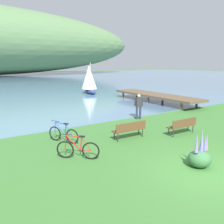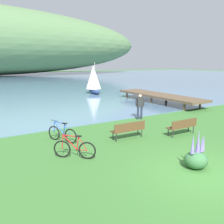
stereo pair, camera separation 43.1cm
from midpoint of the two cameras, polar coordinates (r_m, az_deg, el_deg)
The scene contains 10 objects.
ground_plane at distance 9.15m, azimuth 22.27°, elevation -13.62°, with size 200.00×200.00×0.00m, color #3D7533.
bay_water at distance 53.32m, azimuth -24.26°, elevation 6.76°, with size 180.00×80.00×0.04m, color #5B7F9E.
park_bench_near_camera at distance 13.14m, azimuth 17.54°, elevation -3.15°, with size 1.81×0.50×0.88m.
park_bench_further_along at distance 11.97m, azimuth 5.05°, elevation -4.08°, with size 1.81×0.54×0.88m.
bicycle_leaning_near_bench at distance 9.69m, azimuth -7.78°, elevation -8.80°, with size 1.38×1.21×1.01m.
bicycle_beside_path at distance 11.77m, azimuth -10.91°, elevation -5.16°, with size 0.91×1.58×1.01m.
person_at_shoreline at distance 16.07m, azimuth 7.52°, elevation 1.65°, with size 0.57×0.35×1.71m.
echium_bush_closest_to_camera at distance 9.35m, azimuth 20.92°, elevation -10.34°, with size 0.84×0.84×1.48m.
sailboat_toward_hillside at distance 29.45m, azimuth -4.06°, elevation 7.95°, with size 2.17×3.29×3.75m.
pier_dock at distance 23.26m, azimuth 11.81°, elevation 3.93°, with size 2.40×10.00×0.80m.
Camera 2 is at (-6.67, -4.84, 3.80)m, focal length 37.92 mm.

